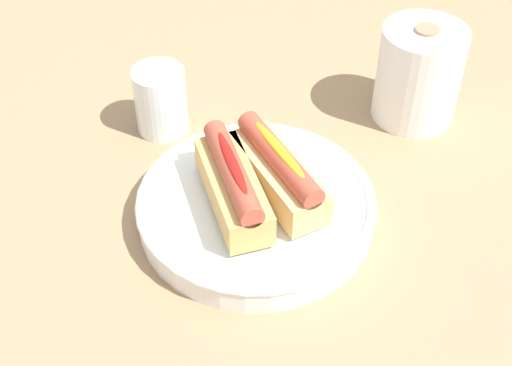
{
  "coord_description": "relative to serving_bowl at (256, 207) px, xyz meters",
  "views": [
    {
      "loc": [
        0.44,
        -0.37,
        0.59
      ],
      "look_at": [
        0.01,
        -0.01,
        0.06
      ],
      "focal_mm": 49.01,
      "sensor_mm": 36.0,
      "label": 1
    }
  ],
  "objects": [
    {
      "name": "hotdog_front",
      "position": [
        -0.01,
        -0.03,
        0.04
      ],
      "size": [
        0.16,
        0.1,
        0.06
      ],
      "color": "tan",
      "rests_on": "serving_bowl"
    },
    {
      "name": "hotdog_back",
      "position": [
        0.01,
        0.03,
        0.04
      ],
      "size": [
        0.16,
        0.08,
        0.06
      ],
      "color": "#DBB270",
      "rests_on": "serving_bowl"
    },
    {
      "name": "paper_towel_roll",
      "position": [
        -0.01,
        0.29,
        0.05
      ],
      "size": [
        0.11,
        0.11,
        0.13
      ],
      "color": "white",
      "rests_on": "ground_plane"
    },
    {
      "name": "water_glass",
      "position": [
        -0.21,
        0.02,
        0.02
      ],
      "size": [
        0.07,
        0.07,
        0.09
      ],
      "color": "white",
      "rests_on": "ground_plane"
    },
    {
      "name": "serving_bowl",
      "position": [
        0.0,
        0.0,
        0.0
      ],
      "size": [
        0.27,
        0.27,
        0.04
      ],
      "color": "white",
      "rests_on": "ground_plane"
    },
    {
      "name": "ground_plane",
      "position": [
        -0.01,
        0.01,
        -0.02
      ],
      "size": [
        2.4,
        2.4,
        0.0
      ],
      "primitive_type": "plane",
      "color": "#9E7A56"
    }
  ]
}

